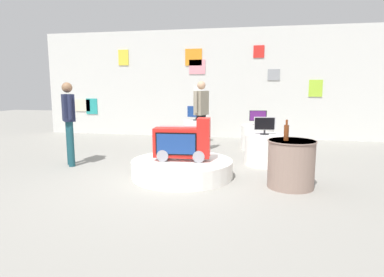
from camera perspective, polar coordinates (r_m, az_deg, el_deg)
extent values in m
plane|color=gray|center=(5.55, -5.40, -7.51)|extent=(30.00, 30.00, 0.00)
cube|color=silver|center=(10.39, 2.75, 9.38)|extent=(10.83, 0.10, 3.31)
cube|color=beige|center=(11.75, -18.36, 5.46)|extent=(0.55, 0.02, 0.39)
cube|color=pink|center=(10.40, 0.90, 12.27)|extent=(0.51, 0.02, 0.43)
cube|color=teal|center=(11.59, -16.93, 5.34)|extent=(0.39, 0.02, 0.51)
cube|color=white|center=(10.37, 1.27, 7.99)|extent=(0.34, 0.02, 0.34)
cube|color=yellow|center=(11.11, -11.75, 13.53)|extent=(0.34, 0.02, 0.49)
cube|color=gray|center=(10.23, 13.93, 10.65)|extent=(0.35, 0.02, 0.32)
cube|color=red|center=(10.26, 11.47, 14.50)|extent=(0.32, 0.02, 0.36)
cube|color=orange|center=(10.44, 0.27, 13.86)|extent=(0.52, 0.02, 0.51)
cube|color=#9ECC33|center=(10.34, 20.57, 8.12)|extent=(0.38, 0.02, 0.49)
cylinder|color=white|center=(5.81, -1.73, -5.18)|extent=(1.77, 1.77, 0.30)
cylinder|color=gray|center=(5.81, -4.76, -2.66)|extent=(0.23, 0.39, 0.20)
cylinder|color=gray|center=(5.72, 1.33, -2.82)|extent=(0.23, 0.39, 0.20)
cube|color=red|center=(5.72, -1.75, -0.68)|extent=(0.99, 0.40, 0.50)
cube|color=red|center=(5.63, 2.04, 2.64)|extent=(0.24, 0.34, 0.18)
cube|color=black|center=(5.56, -2.80, -0.96)|extent=(0.70, 0.07, 0.38)
cube|color=navy|center=(5.56, -2.80, -0.96)|extent=(0.66, 0.07, 0.34)
cube|color=#B2B2B7|center=(5.68, -1.76, 2.11)|extent=(0.77, 0.09, 0.02)
cylinder|color=white|center=(8.42, 11.22, 0.16)|extent=(0.79, 0.79, 0.62)
cylinder|color=black|center=(8.38, 11.28, 2.33)|extent=(0.21, 0.21, 0.02)
cylinder|color=black|center=(8.37, 11.29, 2.70)|extent=(0.04, 0.04, 0.09)
cube|color=black|center=(8.35, 11.33, 3.88)|extent=(0.42, 0.09, 0.26)
cube|color=#561E6B|center=(8.33, 11.31, 3.87)|extent=(0.39, 0.06, 0.23)
cylinder|color=white|center=(9.49, 0.73, 1.30)|extent=(0.72, 0.72, 0.62)
cylinder|color=black|center=(9.45, 0.73, 3.22)|extent=(0.20, 0.20, 0.02)
cylinder|color=black|center=(9.44, 0.73, 3.47)|extent=(0.04, 0.04, 0.06)
cube|color=silver|center=(9.43, 0.73, 4.68)|extent=(0.56, 0.08, 0.34)
cube|color=navy|center=(9.41, 0.72, 4.67)|extent=(0.51, 0.05, 0.31)
cylinder|color=white|center=(6.82, 12.31, -1.89)|extent=(0.78, 0.78, 0.62)
cylinder|color=black|center=(6.77, 12.40, 0.77)|extent=(0.18, 0.18, 0.02)
cylinder|color=black|center=(6.77, 12.41, 1.15)|extent=(0.04, 0.04, 0.07)
cube|color=silver|center=(6.75, 12.46, 2.55)|extent=(0.42, 0.11, 0.26)
cube|color=black|center=(6.72, 12.43, 2.53)|extent=(0.39, 0.08, 0.24)
cylinder|color=gray|center=(5.38, 16.73, -4.25)|extent=(0.71, 0.71, 0.75)
cylinder|color=gray|center=(5.31, 16.91, -0.40)|extent=(0.74, 0.74, 0.02)
cylinder|color=brown|center=(5.27, 15.97, 0.96)|extent=(0.08, 0.08, 0.24)
cylinder|color=brown|center=(5.25, 16.04, 2.70)|extent=(0.03, 0.03, 0.08)
cylinder|color=black|center=(7.87, 1.21, 0.78)|extent=(0.12, 0.12, 0.90)
cylinder|color=black|center=(8.04, 1.96, 0.94)|extent=(0.12, 0.12, 0.90)
cube|color=gray|center=(7.89, 1.61, 6.16)|extent=(0.33, 0.43, 0.57)
sphere|color=tan|center=(7.88, 1.63, 9.17)|extent=(0.20, 0.20, 0.20)
cylinder|color=gray|center=(7.68, 0.67, 6.31)|extent=(0.08, 0.08, 0.51)
cylinder|color=gray|center=(8.09, 2.51, 6.43)|extent=(0.08, 0.08, 0.51)
cylinder|color=#194751|center=(6.92, -20.17, -0.92)|extent=(0.12, 0.12, 0.90)
cylinder|color=#194751|center=(7.12, -20.39, -0.68)|extent=(0.12, 0.12, 0.90)
cube|color=#1E233F|center=(6.95, -20.60, 5.00)|extent=(0.40, 0.42, 0.53)
sphere|color=#8C6647|center=(6.93, -20.78, 8.24)|extent=(0.20, 0.20, 0.20)
cylinder|color=#1E233F|center=(6.71, -20.34, 5.12)|extent=(0.08, 0.08, 0.47)
cylinder|color=#1E233F|center=(7.18, -20.86, 5.30)|extent=(0.08, 0.08, 0.47)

